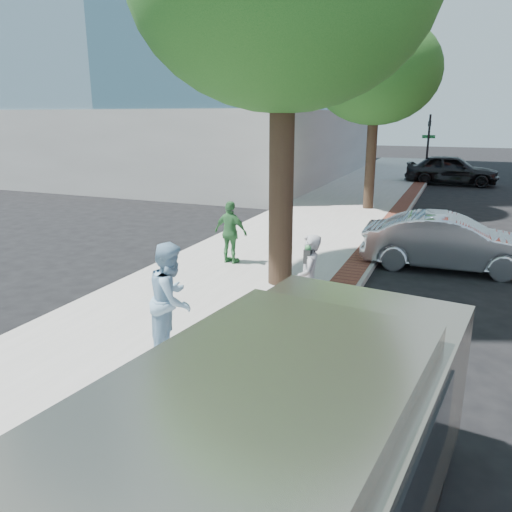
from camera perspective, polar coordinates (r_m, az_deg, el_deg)
The scene contains 14 objects.
ground at distance 9.28m, azimuth 2.22°, elevation -7.83°, with size 120.00×120.00×0.00m, color black.
sidewalk at distance 16.98m, azimuth 6.89°, elevation 3.25°, with size 5.00×60.00×0.15m, color #9E9991.
brick_strip at distance 16.53m, azimuth 14.26°, elevation 2.82°, with size 0.60×60.00×0.01m, color brown.
curb at distance 16.50m, azimuth 15.44°, elevation 2.43°, with size 0.10×60.00×0.15m, color gray.
office_base at distance 34.00m, azimuth -5.59°, elevation 12.76°, with size 18.20×22.20×4.00m, color gray.
signal_near at distance 30.09m, azimuth 19.07°, elevation 12.10°, with size 0.70×0.15×3.80m.
tree_far at distance 20.34m, azimuth 13.57°, elevation 19.79°, with size 4.80×4.80×7.14m.
parking_meter at distance 8.60m, azimuth 6.08°, elevation -1.27°, with size 0.12×0.32×1.47m.
person_gray at distance 8.65m, azimuth 6.06°, elevation -2.83°, with size 0.59×0.39×1.63m, color #98999D.
person_officer at distance 7.65m, azimuth -9.61°, elevation -4.92°, with size 0.86×0.67×1.77m, color #83ADCB.
person_green at distance 12.36m, azimuth -2.90°, elevation 2.71°, with size 0.91×0.38×1.56m, color #3A8044.
sedan_silver at distance 13.25m, azimuth 21.20°, elevation 1.46°, with size 1.45×4.16×1.37m, color silver.
bg_car at distance 30.16m, azimuth 21.45°, elevation 9.18°, with size 1.97×4.89×1.67m, color black.
van at distance 4.11m, azimuth 1.89°, elevation -23.65°, with size 2.75×5.64×2.00m.
Camera 1 is at (2.93, -7.99, 3.70)m, focal length 35.00 mm.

